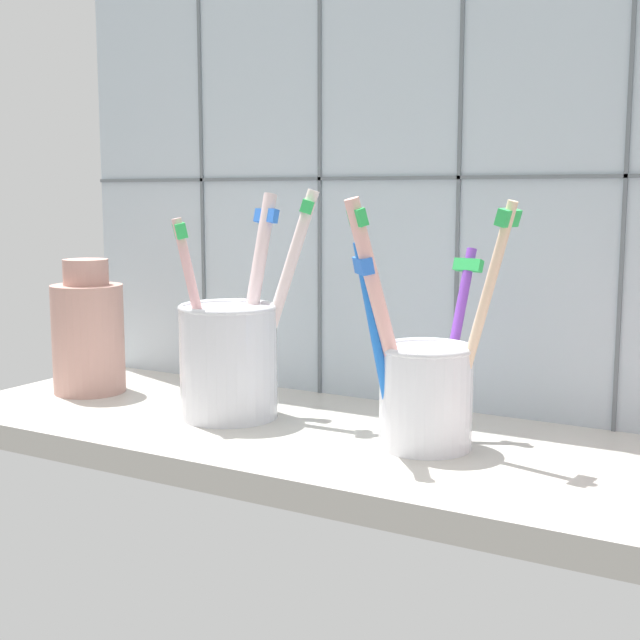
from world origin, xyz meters
The scene contains 5 objects.
counter_slab centered at (0.00, 0.00, 1.00)cm, with size 64.00×22.00×2.00cm, color #BCB7AD.
tile_wall_back centered at (0.00, 12.00, 22.50)cm, with size 64.00×2.20×45.00cm.
toothbrush_cup_left centered at (-8.39, -0.01, 7.09)cm, with size 10.66×9.56×18.14cm.
toothbrush_cup_right centered at (8.44, -0.25, 6.50)cm, with size 10.83×11.58×17.59cm.
ceramic_vase centered at (-24.63, 0.95, 7.36)cm, with size 6.36×6.36×11.99cm.
Camera 1 is at (32.01, -55.70, 19.82)cm, focal length 49.15 mm.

